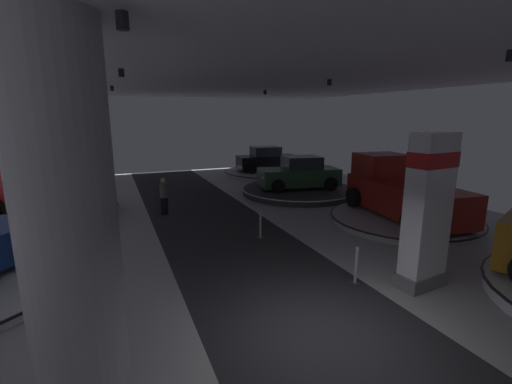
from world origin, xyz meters
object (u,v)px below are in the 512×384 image
(display_platform_far_right, at_px, (298,190))
(display_platform_mid_right, at_px, (403,219))
(brand_sign_pylon, at_px, (428,210))
(column_left, at_px, (66,213))
(display_platform_far_left, at_px, (48,213))
(display_platform_deep_right, at_px, (267,172))
(display_car_far_right, at_px, (299,174))
(visitor_walking_near, at_px, (164,194))
(display_platform_deep_left, at_px, (35,186))
(pickup_truck_mid_right, at_px, (400,191))
(display_car_deep_right, at_px, (267,160))
(display_car_far_left, at_px, (46,191))
(display_car_deep_left, at_px, (33,170))

(display_platform_far_right, bearing_deg, display_platform_mid_right, -78.57)
(brand_sign_pylon, bearing_deg, column_left, -178.15)
(display_platform_far_left, bearing_deg, display_platform_deep_right, 25.67)
(display_car_far_right, distance_m, visitor_walking_near, 7.47)
(display_platform_deep_left, xyz_separation_m, display_platform_far_left, (1.57, -6.77, -0.01))
(brand_sign_pylon, height_order, display_platform_far_left, brand_sign_pylon)
(brand_sign_pylon, height_order, display_platform_far_right, brand_sign_pylon)
(display_platform_deep_right, bearing_deg, pickup_truck_mid_right, -88.60)
(display_platform_far_right, height_order, display_platform_far_left, display_platform_far_left)
(column_left, distance_m, display_car_far_right, 14.67)
(display_car_far_right, relative_size, display_platform_far_left, 0.81)
(column_left, relative_size, display_car_deep_right, 1.26)
(display_platform_deep_right, bearing_deg, visitor_walking_near, -137.30)
(display_car_deep_right, distance_m, display_car_far_left, 14.22)
(display_car_far_left, relative_size, display_platform_mid_right, 0.80)
(column_left, relative_size, pickup_truck_mid_right, 1.00)
(column_left, bearing_deg, display_car_deep_left, 101.29)
(display_car_deep_left, bearing_deg, display_platform_far_right, -27.17)
(display_car_far_left, bearing_deg, display_car_far_right, -0.39)
(brand_sign_pylon, distance_m, display_car_far_right, 10.72)
(display_platform_far_right, bearing_deg, pickup_truck_mid_right, -77.58)
(display_platform_deep_right, bearing_deg, display_car_far_left, -154.23)
(display_car_deep_right, height_order, display_car_far_right, display_car_far_right)
(display_platform_deep_left, xyz_separation_m, display_platform_deep_right, (14.43, -0.59, -0.02))
(display_car_deep_left, height_order, display_platform_deep_right, display_car_deep_left)
(display_car_far_right, bearing_deg, display_platform_far_right, 170.33)
(display_car_deep_left, distance_m, display_platform_far_left, 7.04)
(display_platform_deep_right, relative_size, display_platform_far_right, 1.00)
(pickup_truck_mid_right, bearing_deg, display_car_far_left, 155.56)
(display_car_deep_left, height_order, pickup_truck_mid_right, pickup_truck_mid_right)
(display_platform_far_right, xyz_separation_m, display_car_far_right, (0.03, -0.01, 0.91))
(display_car_far_left, height_order, display_platform_mid_right, display_car_far_left)
(display_car_deep_right, bearing_deg, display_car_deep_left, 177.55)
(display_platform_far_right, distance_m, visitor_walking_near, 7.47)
(display_car_deep_right, xyz_separation_m, pickup_truck_mid_right, (0.33, -12.16, 0.11))
(column_left, xyz_separation_m, display_platform_deep_right, (10.91, 16.93, -2.57))
(brand_sign_pylon, distance_m, pickup_truck_mid_right, 5.89)
(display_car_far_right, height_order, visitor_walking_near, display_car_far_right)
(display_car_far_right, relative_size, pickup_truck_mid_right, 0.80)
(display_car_deep_right, height_order, display_platform_mid_right, display_car_deep_right)
(display_platform_far_right, bearing_deg, display_platform_deep_right, 80.94)
(display_car_deep_right, distance_m, display_car_far_right, 6.35)
(brand_sign_pylon, height_order, display_car_far_right, brand_sign_pylon)
(display_platform_deep_right, height_order, pickup_truck_mid_right, pickup_truck_mid_right)
(brand_sign_pylon, height_order, display_platform_deep_right, brand_sign_pylon)
(display_platform_far_right, bearing_deg, visitor_walking_near, -169.19)
(display_car_deep_left, xyz_separation_m, display_car_far_left, (1.59, -6.81, -0.02))
(column_left, relative_size, display_platform_deep_right, 0.90)
(display_car_far_right, bearing_deg, visitor_walking_near, -169.27)
(display_car_deep_left, xyz_separation_m, display_platform_far_right, (13.42, -6.89, -0.94))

